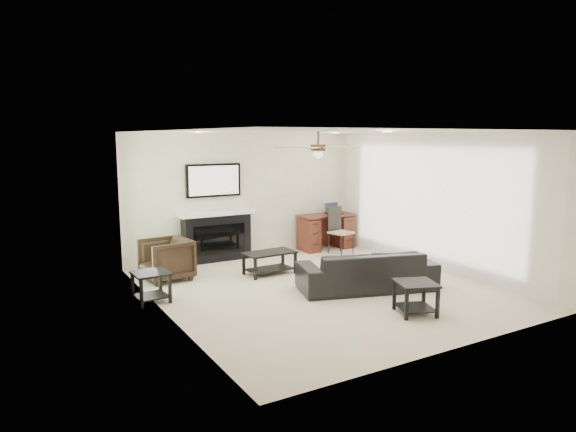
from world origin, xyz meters
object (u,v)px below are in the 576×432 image
Objects in this scene: coffee_table at (270,263)px; desk at (326,232)px; sofa at (367,270)px; armchair at (166,259)px; fireplace_unit at (217,213)px.

coffee_table is 2.37m from desk.
sofa is at bearing -111.99° from desk.
sofa is 1.84m from coffee_table.
fireplace_unit is (1.27, 0.82, 0.60)m from armchair.
sofa is 3.32m from fireplace_unit.
fireplace_unit is (-1.33, 2.97, 0.64)m from sofa.
desk is at bearing -95.03° from sofa.
armchair is at bearing -147.06° from fireplace_unit.
armchair is (-2.60, 2.15, 0.04)m from sofa.
sofa is at bearing 45.14° from armchair.
fireplace_unit is 1.57× the size of desk.
armchair is 0.87× the size of coffee_table.
desk is at bearing 94.65° from armchair.
sofa is 2.40× the size of coffee_table.
sofa is 3.37m from armchair.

